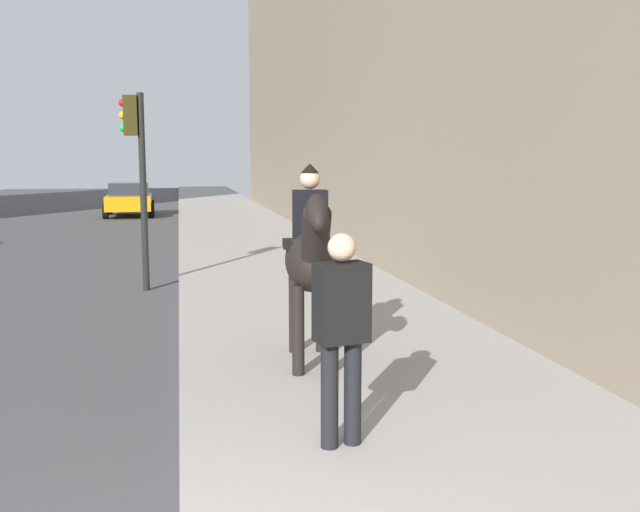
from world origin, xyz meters
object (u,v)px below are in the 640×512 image
Objects in this scene: mounted_horse_near at (311,257)px; car_near_lane at (129,199)px; traffic_light_near_curb at (137,159)px; pedestrian_greeting at (341,326)px.

car_near_lane is (23.70, 3.50, -0.57)m from mounted_horse_near.
pedestrian_greeting is at bearing -166.13° from traffic_light_near_curb.
pedestrian_greeting is (-2.24, 0.18, -0.23)m from mounted_horse_near.
mounted_horse_near is 6.10m from traffic_light_near_curb.
traffic_light_near_curb is (-18.08, -1.38, 1.65)m from car_near_lane.
pedestrian_greeting is 0.44× the size of car_near_lane.
pedestrian_greeting reaches higher than car_near_lane.
mounted_horse_near is 23.96m from car_near_lane.
mounted_horse_near reaches higher than car_near_lane.
car_near_lane is 18.21m from traffic_light_near_curb.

